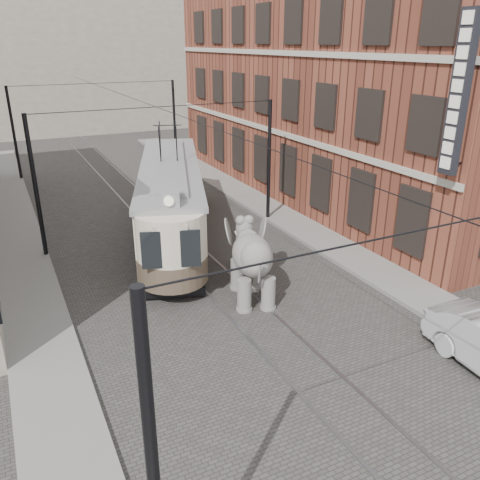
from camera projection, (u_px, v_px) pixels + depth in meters
ground at (225, 289)px, 18.43m from camera, size 120.00×120.00×0.00m
tram_rails at (225, 288)px, 18.42m from camera, size 1.54×80.00×0.02m
sidewalk_right at (354, 258)px, 20.87m from camera, size 2.00×60.00×0.15m
sidewalk_left at (39, 329)px, 15.73m from camera, size 2.00×60.00×0.15m
brick_building at (333, 89)px, 28.19m from camera, size 8.00×26.00×12.00m
distant_block at (56, 58)px, 49.08m from camera, size 28.00×10.00×14.00m
catenary at (171, 179)px, 21.38m from camera, size 11.00×30.20×6.00m
tram at (170, 182)px, 22.61m from camera, size 6.77×13.23×5.18m
elephant at (252, 265)px, 17.28m from camera, size 3.50×4.74×2.59m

